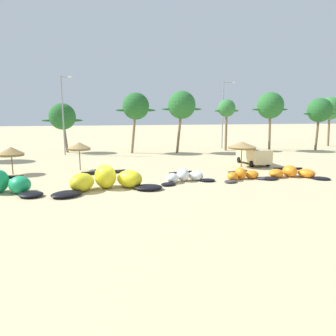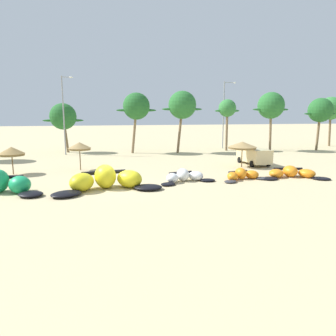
{
  "view_description": "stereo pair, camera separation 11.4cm",
  "coord_description": "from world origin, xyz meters",
  "views": [
    {
      "loc": [
        -1.29,
        -23.79,
        5.63
      ],
      "look_at": [
        4.6,
        2.0,
        1.0
      ],
      "focal_mm": 33.28,
      "sensor_mm": 36.0,
      "label": 1
    },
    {
      "loc": [
        -1.18,
        -23.81,
        5.63
      ],
      "look_at": [
        4.6,
        2.0,
        1.0
      ],
      "focal_mm": 33.28,
      "sensor_mm": 36.0,
      "label": 2
    }
  ],
  "objects": [
    {
      "name": "lamppost_west",
      "position": [
        -5.56,
        21.05,
        5.82
      ],
      "size": [
        1.56,
        0.24,
        10.6
      ],
      "color": "gray",
      "rests_on": "ground"
    },
    {
      "name": "parked_van",
      "position": [
        15.67,
        7.79,
        1.09
      ],
      "size": [
        2.16,
        4.87,
        1.84
      ],
      "color": "beige",
      "rests_on": "ground"
    },
    {
      "name": "beach_umbrella_near_van",
      "position": [
        -9.11,
        7.39,
        2.18
      ],
      "size": [
        2.34,
        2.34,
        2.6
      ],
      "color": "brown",
      "rests_on": "ground"
    },
    {
      "name": "palm_right_of_gap",
      "position": [
        24.4,
        19.37,
        6.78
      ],
      "size": [
        5.97,
        3.98,
        8.83
      ],
      "color": "#7F6647",
      "rests_on": "ground"
    },
    {
      "name": "lamppost_west_center",
      "position": [
        18.92,
        24.11,
        5.93
      ],
      "size": [
        2.12,
        0.24,
        10.69
      ],
      "color": "gray",
      "rests_on": "ground"
    },
    {
      "name": "beach_umbrella_near_palms",
      "position": [
        13.65,
        6.45,
        2.34
      ],
      "size": [
        3.05,
        3.05,
        2.72
      ],
      "color": "brown",
      "rests_on": "ground"
    },
    {
      "name": "ground_plane",
      "position": [
        0.0,
        0.0,
        0.0
      ],
      "size": [
        260.0,
        260.0,
        0.0
      ],
      "primitive_type": "plane",
      "color": "#C6B284"
    },
    {
      "name": "beach_umbrella_middle",
      "position": [
        -3.05,
        8.38,
        2.43
      ],
      "size": [
        2.27,
        2.27,
        2.82
      ],
      "color": "brown",
      "rests_on": "ground"
    },
    {
      "name": "kite_left",
      "position": [
        -0.72,
        -0.43,
        0.69
      ],
      "size": [
        8.36,
        4.34,
        1.81
      ],
      "color": "black",
      "rests_on": "ground"
    },
    {
      "name": "palm_center_right",
      "position": [
        18.04,
        20.95,
        6.3
      ],
      "size": [
        3.97,
        2.65,
        7.77
      ],
      "color": "#7F6647",
      "rests_on": "ground"
    },
    {
      "name": "kite_left_of_center",
      "position": [
        5.74,
        0.85,
        0.41
      ],
      "size": [
        5.1,
        2.87,
        1.08
      ],
      "color": "black",
      "rests_on": "ground"
    },
    {
      "name": "palm_center_left",
      "position": [
        10.67,
        19.82,
        6.79
      ],
      "size": [
        5.96,
        3.97,
        8.84
      ],
      "color": "brown",
      "rests_on": "ground"
    },
    {
      "name": "palm_left",
      "position": [
        -6.04,
        23.88,
        5.18
      ],
      "size": [
        5.69,
        3.8,
        7.13
      ],
      "color": "brown",
      "rests_on": "ground"
    },
    {
      "name": "palm_left_of_gap",
      "position": [
        4.25,
        20.97,
        6.61
      ],
      "size": [
        5.71,
        3.81,
        8.57
      ],
      "color": "#7F6647",
      "rests_on": "ground"
    },
    {
      "name": "kite_center",
      "position": [
        10.87,
        0.55,
        0.38
      ],
      "size": [
        4.66,
        2.57,
        0.98
      ],
      "color": "#333338",
      "rests_on": "ground"
    },
    {
      "name": "kite_right_of_center",
      "position": [
        15.56,
        0.4,
        0.39
      ],
      "size": [
        6.18,
        3.59,
        1.02
      ],
      "color": "black",
      "rests_on": "ground"
    },
    {
      "name": "palm_rightmost",
      "position": [
        38.09,
        23.24,
        6.46
      ],
      "size": [
        5.86,
        3.91,
        8.48
      ],
      "color": "brown",
      "rests_on": "ground"
    },
    {
      "name": "palm_right",
      "position": [
        32.18,
        18.32,
        6.1
      ],
      "size": [
        5.53,
        3.69,
        8.01
      ],
      "color": "brown",
      "rests_on": "ground"
    }
  ]
}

